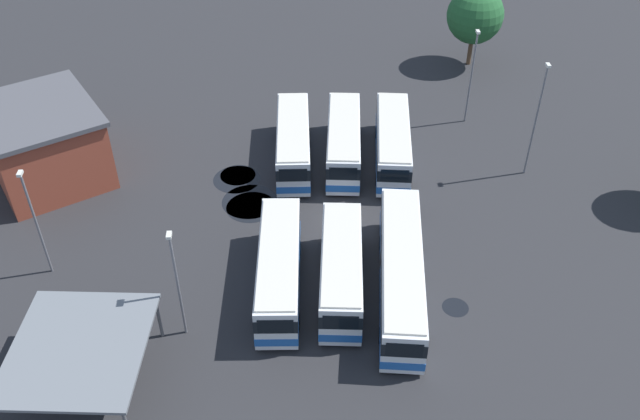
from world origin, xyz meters
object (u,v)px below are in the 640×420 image
at_px(bus_row0_slot0, 293,142).
at_px(lamp_post_by_building, 472,74).
at_px(bus_row0_slot2, 393,142).
at_px(tree_south_edge, 475,15).
at_px(bus_row0_slot1, 344,141).
at_px(bus_row1_slot0, 279,268).
at_px(lamp_post_far_corner, 537,117).
at_px(bus_row1_slot1, 341,269).
at_px(lamp_post_mid_lot, 177,281).
at_px(maintenance_shelter, 78,349).
at_px(bus_row1_slot2, 401,271).
at_px(depot_building, 44,143).
at_px(lamp_post_near_entrance, 35,219).

xyz_separation_m(bus_row0_slot0, lamp_post_by_building, (-5.26, 15.62, 2.92)).
height_order(bus_row0_slot2, tree_south_edge, tree_south_edge).
bearing_deg(bus_row0_slot1, tree_south_edge, 138.77).
relative_size(bus_row1_slot0, lamp_post_far_corner, 1.15).
height_order(bus_row1_slot1, lamp_post_by_building, lamp_post_by_building).
bearing_deg(lamp_post_far_corner, lamp_post_by_building, -159.91).
bearing_deg(lamp_post_by_building, bus_row0_slot0, -71.40).
xyz_separation_m(bus_row1_slot0, tree_south_edge, (-31.14, 19.98, 3.39)).
height_order(bus_row1_slot1, lamp_post_mid_lot, lamp_post_mid_lot).
bearing_deg(bus_row1_slot0, bus_row0_slot1, 159.27).
bearing_deg(bus_row0_slot1, maintenance_shelter, -37.29).
bearing_deg(bus_row1_slot0, lamp_post_by_building, 139.68).
xyz_separation_m(bus_row0_slot2, bus_row1_slot1, (14.63, -5.53, -0.00)).
relative_size(bus_row1_slot0, lamp_post_mid_lot, 1.39).
height_order(bus_row1_slot2, tree_south_edge, tree_south_edge).
relative_size(bus_row0_slot2, bus_row1_slot2, 0.79).
height_order(lamp_post_far_corner, tree_south_edge, lamp_post_far_corner).
bearing_deg(bus_row1_slot1, bus_row1_slot0, -95.15).
height_order(bus_row0_slot0, lamp_post_mid_lot, lamp_post_mid_lot).
height_order(depot_building, lamp_post_by_building, lamp_post_by_building).
xyz_separation_m(bus_row0_slot0, lamp_post_far_corner, (2.96, 18.63, 3.44)).
height_order(bus_row0_slot0, tree_south_edge, tree_south_edge).
height_order(bus_row1_slot1, maintenance_shelter, bus_row1_slot1).
height_order(maintenance_shelter, tree_south_edge, tree_south_edge).
height_order(bus_row0_slot0, bus_row1_slot0, same).
relative_size(bus_row0_slot1, bus_row1_slot1, 1.05).
bearing_deg(maintenance_shelter, bus_row0_slot1, 142.71).
distance_m(lamp_post_by_building, lamp_post_far_corner, 8.76).
bearing_deg(lamp_post_mid_lot, bus_row0_slot1, 147.71).
xyz_separation_m(bus_row0_slot2, tree_south_edge, (-16.87, 10.44, 3.39)).
relative_size(depot_building, lamp_post_by_building, 1.46).
distance_m(bus_row0_slot2, maintenance_shelter, 29.74).
relative_size(bus_row0_slot1, depot_building, 0.86).
xyz_separation_m(depot_building, lamp_post_mid_lot, (17.52, 12.18, 1.37)).
xyz_separation_m(lamp_post_mid_lot, tree_south_edge, (-34.57, 25.87, 0.78)).
bearing_deg(lamp_post_far_corner, bus_row0_slot0, -99.02).
distance_m(bus_row1_slot0, lamp_post_near_entrance, 15.97).
height_order(bus_row0_slot1, tree_south_edge, tree_south_edge).
bearing_deg(lamp_post_by_building, bus_row1_slot1, -32.52).
bearing_deg(maintenance_shelter, lamp_post_far_corner, 121.43).
distance_m(bus_row0_slot0, lamp_post_near_entrance, 21.03).
relative_size(maintenance_shelter, lamp_post_mid_lot, 1.11).
distance_m(bus_row0_slot1, depot_building, 23.66).
bearing_deg(lamp_post_far_corner, lamp_post_near_entrance, -75.50).
xyz_separation_m(bus_row0_slot0, depot_building, (0.74, -19.50, 1.24)).
xyz_separation_m(bus_row0_slot1, bus_row1_slot1, (15.05, -1.55, -0.00)).
height_order(bus_row0_slot0, maintenance_shelter, bus_row0_slot0).
bearing_deg(bus_row1_slot1, bus_row0_slot0, -170.39).
bearing_deg(bus_row1_slot2, bus_row1_slot0, -95.86).
height_order(bus_row0_slot1, bus_row1_slot2, same).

